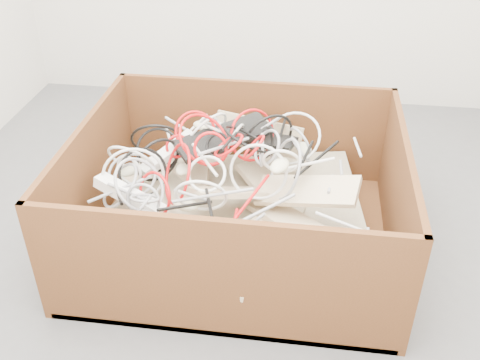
# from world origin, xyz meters

# --- Properties ---
(ground) EXTENTS (3.00, 3.00, 0.00)m
(ground) POSITION_xyz_m (0.00, 0.00, 0.00)
(ground) COLOR #505053
(ground) RESTS_ON ground
(cardboard_box) EXTENTS (1.29, 1.07, 0.53)m
(cardboard_box) POSITION_xyz_m (0.01, 0.02, 0.13)
(cardboard_box) COLOR #442711
(cardboard_box) RESTS_ON ground
(keyboard_pile) EXTENTS (1.08, 0.96, 0.36)m
(keyboard_pile) POSITION_xyz_m (0.02, 0.03, 0.29)
(keyboard_pile) COLOR beige
(keyboard_pile) RESTS_ON cardboard_box
(mice_scatter) EXTENTS (1.06, 0.81, 0.22)m
(mice_scatter) POSITION_xyz_m (0.04, -0.04, 0.35)
(mice_scatter) COLOR beige
(mice_scatter) RESTS_ON keyboard_pile
(power_strip_left) EXTENTS (0.21, 0.26, 0.12)m
(power_strip_left) POSITION_xyz_m (-0.29, 0.11, 0.37)
(power_strip_left) COLOR white
(power_strip_left) RESTS_ON keyboard_pile
(power_strip_right) EXTENTS (0.31, 0.17, 0.10)m
(power_strip_right) POSITION_xyz_m (-0.37, -0.17, 0.34)
(power_strip_right) COLOR white
(power_strip_right) RESTS_ON keyboard_pile
(vga_plug) EXTENTS (0.05, 0.05, 0.03)m
(vga_plug) POSITION_xyz_m (0.44, -0.07, 0.37)
(vga_plug) COLOR #0E20D5
(vga_plug) RESTS_ON keyboard_pile
(cable_tangle) EXTENTS (1.08, 0.89, 0.36)m
(cable_tangle) POSITION_xyz_m (-0.11, 0.06, 0.40)
(cable_tangle) COLOR red
(cable_tangle) RESTS_ON keyboard_pile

